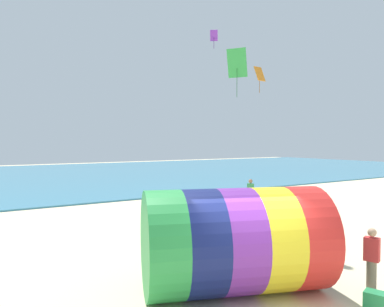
# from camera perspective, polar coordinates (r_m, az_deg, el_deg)

# --- Properties ---
(sea) EXTENTS (120.00, 40.00, 0.10)m
(sea) POSITION_cam_1_polar(r_m,az_deg,el_deg) (43.04, -24.36, -3.34)
(sea) COLOR teal
(sea) RESTS_ON ground
(giant_inflatable_tube) EXTENTS (5.16, 4.05, 2.65)m
(giant_inflatable_tube) POSITION_cam_1_polar(r_m,az_deg,el_deg) (9.76, 6.58, -13.04)
(giant_inflatable_tube) COLOR green
(giant_inflatable_tube) RESTS_ON ground
(kite_handler) EXTENTS (0.32, 0.41, 1.64)m
(kite_handler) POSITION_cam_1_polar(r_m,az_deg,el_deg) (10.85, 25.69, -14.37)
(kite_handler) COLOR #726651
(kite_handler) RESTS_ON ground
(kite_green_diamond) EXTENTS (1.02, 1.20, 2.77)m
(kite_green_diamond) POSITION_cam_1_polar(r_m,az_deg,el_deg) (22.36, 6.87, 13.46)
(kite_green_diamond) COLOR green
(kite_orange_diamond) EXTENTS (0.76, 0.50, 1.72)m
(kite_orange_diamond) POSITION_cam_1_polar(r_m,az_deg,el_deg) (25.26, 10.26, 11.79)
(kite_orange_diamond) COLOR orange
(kite_purple_diamond) EXTENTS (0.62, 0.59, 1.25)m
(kite_purple_diamond) POSITION_cam_1_polar(r_m,az_deg,el_deg) (27.29, 3.36, 17.46)
(kite_purple_diamond) COLOR purple
(bystander_near_water) EXTENTS (0.24, 0.37, 1.73)m
(bystander_near_water) POSITION_cam_1_polar(r_m,az_deg,el_deg) (21.23, 8.91, -6.13)
(bystander_near_water) COLOR #383D56
(bystander_near_water) RESTS_ON ground
(cooler_box) EXTENTS (0.51, 0.61, 0.36)m
(cooler_box) POSITION_cam_1_polar(r_m,az_deg,el_deg) (10.18, 26.32, -19.36)
(cooler_box) COLOR #268C4C
(cooler_box) RESTS_ON ground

